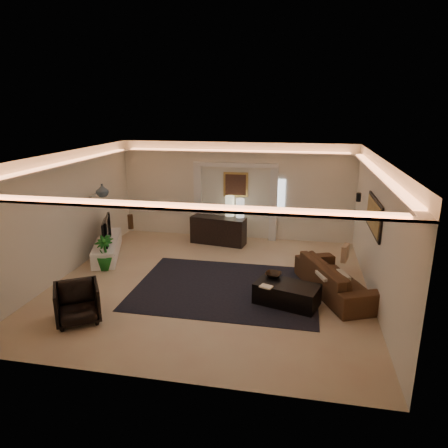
% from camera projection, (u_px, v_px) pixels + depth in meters
% --- Properties ---
extents(floor, '(7.00, 7.00, 0.00)m').
position_uv_depth(floor, '(211.00, 283.00, 9.30)').
color(floor, '#CAB78E').
rests_on(floor, ground).
extents(ceiling, '(7.00, 7.00, 0.00)m').
position_uv_depth(ceiling, '(209.00, 156.00, 8.49)').
color(ceiling, white).
rests_on(ceiling, ground).
extents(wall_back, '(7.00, 0.00, 7.00)m').
position_uv_depth(wall_back, '(236.00, 191.00, 12.19)').
color(wall_back, silver).
rests_on(wall_back, ground).
extents(wall_front, '(7.00, 0.00, 7.00)m').
position_uv_depth(wall_front, '(153.00, 291.00, 5.59)').
color(wall_front, silver).
rests_on(wall_front, ground).
extents(wall_left, '(0.00, 7.00, 7.00)m').
position_uv_depth(wall_left, '(65.00, 214.00, 9.53)').
color(wall_left, silver).
rests_on(wall_left, ground).
extents(wall_right, '(0.00, 7.00, 7.00)m').
position_uv_depth(wall_right, '(377.00, 231.00, 8.25)').
color(wall_right, silver).
rests_on(wall_right, ground).
extents(cove_soffit, '(7.00, 7.00, 0.04)m').
position_uv_depth(cove_soffit, '(209.00, 169.00, 8.57)').
color(cove_soffit, silver).
rests_on(cove_soffit, ceiling).
extents(daylight_slit, '(0.25, 0.03, 1.00)m').
position_uv_depth(daylight_slit, '(281.00, 196.00, 11.95)').
color(daylight_slit, white).
rests_on(daylight_slit, wall_back).
extents(area_rug, '(4.00, 3.00, 0.01)m').
position_uv_depth(area_rug, '(226.00, 288.00, 9.03)').
color(area_rug, black).
rests_on(area_rug, ground).
extents(pilaster_left, '(0.22, 0.20, 2.20)m').
position_uv_depth(pilaster_left, '(198.00, 201.00, 12.40)').
color(pilaster_left, silver).
rests_on(pilaster_left, ground).
extents(pilaster_right, '(0.22, 0.20, 2.20)m').
position_uv_depth(pilaster_right, '(273.00, 205.00, 11.98)').
color(pilaster_right, silver).
rests_on(pilaster_right, ground).
extents(alcove_header, '(2.52, 0.20, 0.12)m').
position_uv_depth(alcove_header, '(235.00, 165.00, 11.87)').
color(alcove_header, silver).
rests_on(alcove_header, wall_back).
extents(painting_frame, '(0.74, 0.04, 0.74)m').
position_uv_depth(painting_frame, '(236.00, 185.00, 12.11)').
color(painting_frame, tan).
rests_on(painting_frame, wall_back).
extents(painting_canvas, '(0.62, 0.02, 0.62)m').
position_uv_depth(painting_canvas, '(236.00, 185.00, 12.08)').
color(painting_canvas, '#4C2D1E').
rests_on(painting_canvas, wall_back).
extents(art_panel_frame, '(0.04, 1.64, 0.74)m').
position_uv_depth(art_panel_frame, '(374.00, 216.00, 8.47)').
color(art_panel_frame, black).
rests_on(art_panel_frame, wall_right).
extents(art_panel_gold, '(0.02, 1.50, 0.62)m').
position_uv_depth(art_panel_gold, '(373.00, 216.00, 8.47)').
color(art_panel_gold, tan).
rests_on(art_panel_gold, wall_right).
extents(wall_sconce, '(0.12, 0.12, 0.22)m').
position_uv_depth(wall_sconce, '(359.00, 197.00, 10.28)').
color(wall_sconce, black).
rests_on(wall_sconce, wall_right).
extents(wall_niche, '(0.10, 0.55, 0.04)m').
position_uv_depth(wall_niche, '(96.00, 194.00, 10.79)').
color(wall_niche, silver).
rests_on(wall_niche, wall_left).
extents(console, '(1.66, 0.75, 0.80)m').
position_uv_depth(console, '(218.00, 230.00, 11.87)').
color(console, black).
rests_on(console, ground).
extents(lamp_left, '(0.30, 0.30, 0.59)m').
position_uv_depth(lamp_left, '(230.00, 206.00, 11.86)').
color(lamp_left, '#FBEFBA').
rests_on(lamp_left, console).
extents(lamp_right, '(0.31, 0.31, 0.54)m').
position_uv_depth(lamp_right, '(240.00, 207.00, 11.71)').
color(lamp_right, white).
rests_on(lamp_right, console).
extents(media_ledge, '(1.32, 2.33, 0.43)m').
position_uv_depth(media_ledge, '(107.00, 247.00, 10.98)').
color(media_ledge, white).
rests_on(media_ledge, ground).
extents(tv, '(1.14, 0.58, 0.67)m').
position_uv_depth(tv, '(103.00, 230.00, 10.63)').
color(tv, black).
rests_on(tv, media_ledge).
extents(figurine, '(0.18, 0.18, 0.42)m').
position_uv_depth(figurine, '(131.00, 222.00, 11.86)').
color(figurine, '#3E2917').
rests_on(figurine, media_ledge).
extents(ginger_jar, '(0.39, 0.39, 0.33)m').
position_uv_depth(ginger_jar, '(102.00, 190.00, 10.34)').
color(ginger_jar, '#304450').
rests_on(ginger_jar, wall_niche).
extents(plant, '(0.53, 0.53, 0.85)m').
position_uv_depth(plant, '(105.00, 253.00, 9.98)').
color(plant, '#165F19').
rests_on(plant, ground).
extents(sofa, '(2.54, 1.80, 0.69)m').
position_uv_depth(sofa, '(336.00, 278.00, 8.70)').
color(sofa, '#443120').
rests_on(sofa, ground).
extents(throw_blanket, '(0.71, 0.65, 0.06)m').
position_uv_depth(throw_blanket, '(333.00, 275.00, 8.35)').
color(throw_blanket, beige).
rests_on(throw_blanket, sofa).
extents(throw_pillow, '(0.22, 0.41, 0.39)m').
position_uv_depth(throw_pillow, '(345.00, 253.00, 9.61)').
color(throw_pillow, tan).
rests_on(throw_pillow, sofa).
extents(coffee_table, '(1.40, 1.03, 0.47)m').
position_uv_depth(coffee_table, '(287.00, 295.00, 8.25)').
color(coffee_table, black).
rests_on(coffee_table, ground).
extents(bowl, '(0.41, 0.41, 0.08)m').
position_uv_depth(bowl, '(273.00, 276.00, 8.56)').
color(bowl, black).
rests_on(bowl, coffee_table).
extents(magazine, '(0.29, 0.25, 0.03)m').
position_uv_depth(magazine, '(266.00, 288.00, 8.05)').
color(magazine, beige).
rests_on(magazine, coffee_table).
extents(armchair, '(1.09, 1.10, 0.73)m').
position_uv_depth(armchair, '(77.00, 303.00, 7.56)').
color(armchair, '#332922').
rests_on(armchair, ground).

